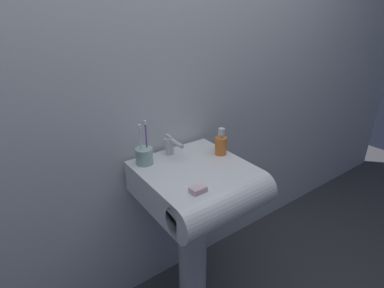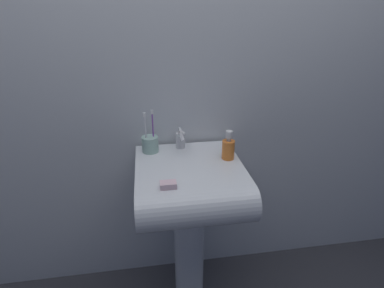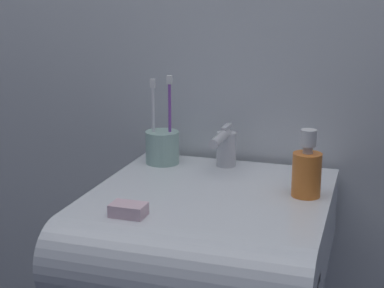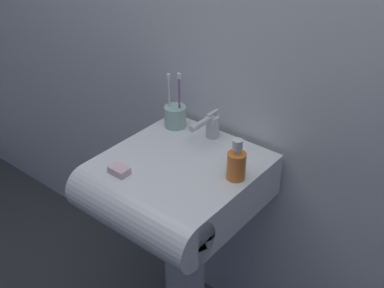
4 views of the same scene
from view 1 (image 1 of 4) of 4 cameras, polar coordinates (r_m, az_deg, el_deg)
The scene contains 7 objects.
wall_back at distance 1.50m, azimuth -6.14°, elevation 11.39°, with size 5.00×0.05×2.40m, color silver.
sink_pedestal at distance 1.71m, azimuth 0.12°, elevation -19.41°, with size 0.15×0.15×0.70m, color white.
sink_basin at distance 1.40m, azimuth 1.56°, elevation -8.01°, with size 0.49×0.54×0.16m.
faucet at distance 1.50m, azimuth -4.08°, elevation -0.20°, with size 0.05×0.15×0.10m.
toothbrush_cup at distance 1.43m, azimuth -9.08°, elevation -2.18°, with size 0.08×0.08×0.21m.
soap_bottle at distance 1.50m, azimuth 5.52°, elevation -0.06°, with size 0.06×0.06×0.14m.
bar_soap at distance 1.21m, azimuth 1.17°, elevation -8.66°, with size 0.07×0.04×0.02m, color silver.
Camera 1 is at (-0.72, -1.00, 1.54)m, focal length 28.00 mm.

